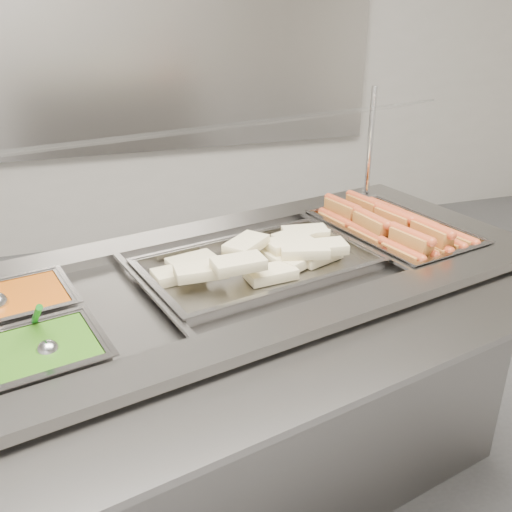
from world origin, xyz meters
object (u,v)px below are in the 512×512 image
object	(u,v)px
serving_spoon	(46,344)
pan_hotdogs	(392,238)
sneeze_guard	(206,134)
steam_counter	(243,386)
pan_wraps	(259,270)

from	to	relation	value
serving_spoon	pan_hotdogs	bearing A→B (deg)	19.96
sneeze_guard	pan_hotdogs	distance (m)	0.68
steam_counter	sneeze_guard	bearing A→B (deg)	103.07
steam_counter	sneeze_guard	distance (m)	0.74
pan_hotdogs	serving_spoon	xyz separation A→B (m)	(-1.04, -0.38, 0.05)
pan_hotdogs	pan_wraps	distance (m)	0.50
pan_wraps	sneeze_guard	bearing A→B (deg)	118.41
pan_hotdogs	sneeze_guard	bearing A→B (deg)	173.78
sneeze_guard	pan_wraps	distance (m)	0.40
sneeze_guard	pan_hotdogs	xyz separation A→B (m)	(0.58, -0.06, -0.36)
steam_counter	sneeze_guard	xyz separation A→B (m)	(-0.04, 0.19, 0.72)
steam_counter	pan_wraps	distance (m)	0.38
steam_counter	sneeze_guard	world-z (taller)	sneeze_guard
sneeze_guard	pan_wraps	bearing A→B (deg)	-61.59
steam_counter	pan_wraps	world-z (taller)	pan_wraps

